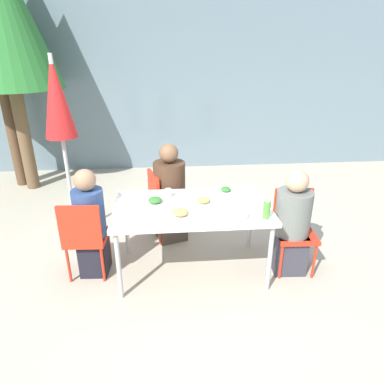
{
  "coord_description": "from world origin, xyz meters",
  "views": [
    {
      "loc": [
        -0.26,
        -3.05,
        2.21
      ],
      "look_at": [
        0.0,
        0.0,
        0.91
      ],
      "focal_mm": 32.0,
      "sensor_mm": 36.0,
      "label": 1
    }
  ],
  "objects_px": {
    "person_right": "(292,225)",
    "chair_far": "(162,200)",
    "closed_umbrella": "(58,107)",
    "salad_bowl": "(237,215)",
    "chair_left": "(84,234)",
    "person_far": "(170,196)",
    "chair_right": "(294,224)",
    "bottle": "(267,209)",
    "drinking_cup": "(168,193)",
    "person_left": "(91,225)",
    "tree_behind_right": "(0,11)"
  },
  "relations": [
    {
      "from": "person_left",
      "to": "chair_far",
      "type": "bearing_deg",
      "value": 45.98
    },
    {
      "from": "chair_right",
      "to": "chair_left",
      "type": "bearing_deg",
      "value": 4.44
    },
    {
      "from": "person_left",
      "to": "person_far",
      "type": "distance_m",
      "value": 1.04
    },
    {
      "from": "closed_umbrella",
      "to": "bottle",
      "type": "xyz_separation_m",
      "value": [
        2.07,
        -1.25,
        -0.75
      ]
    },
    {
      "from": "closed_umbrella",
      "to": "salad_bowl",
      "type": "height_order",
      "value": "closed_umbrella"
    },
    {
      "from": "drinking_cup",
      "to": "tree_behind_right",
      "type": "relative_size",
      "value": 0.02
    },
    {
      "from": "person_right",
      "to": "closed_umbrella",
      "type": "bearing_deg",
      "value": -18.56
    },
    {
      "from": "chair_left",
      "to": "person_far",
      "type": "height_order",
      "value": "person_far"
    },
    {
      "from": "chair_right",
      "to": "person_far",
      "type": "bearing_deg",
      "value": -24.61
    },
    {
      "from": "chair_far",
      "to": "tree_behind_right",
      "type": "distance_m",
      "value": 3.59
    },
    {
      "from": "person_left",
      "to": "chair_far",
      "type": "xyz_separation_m",
      "value": [
        0.72,
        0.67,
        -0.05
      ]
    },
    {
      "from": "chair_far",
      "to": "chair_left",
      "type": "bearing_deg",
      "value": -62.64
    },
    {
      "from": "person_left",
      "to": "tree_behind_right",
      "type": "distance_m",
      "value": 3.59
    },
    {
      "from": "chair_right",
      "to": "drinking_cup",
      "type": "bearing_deg",
      "value": -6.04
    },
    {
      "from": "chair_far",
      "to": "person_far",
      "type": "bearing_deg",
      "value": 58.13
    },
    {
      "from": "chair_left",
      "to": "tree_behind_right",
      "type": "distance_m",
      "value": 3.65
    },
    {
      "from": "person_left",
      "to": "salad_bowl",
      "type": "relative_size",
      "value": 6.02
    },
    {
      "from": "chair_left",
      "to": "drinking_cup",
      "type": "relative_size",
      "value": 9.15
    },
    {
      "from": "person_right",
      "to": "chair_far",
      "type": "relative_size",
      "value": 1.31
    },
    {
      "from": "bottle",
      "to": "chair_right",
      "type": "bearing_deg",
      "value": 38.42
    },
    {
      "from": "chair_left",
      "to": "person_right",
      "type": "bearing_deg",
      "value": 2.06
    },
    {
      "from": "chair_left",
      "to": "person_left",
      "type": "distance_m",
      "value": 0.11
    },
    {
      "from": "person_far",
      "to": "salad_bowl",
      "type": "xyz_separation_m",
      "value": [
        0.6,
        -0.99,
        0.22
      ]
    },
    {
      "from": "tree_behind_right",
      "to": "person_right",
      "type": "bearing_deg",
      "value": -36.77
    },
    {
      "from": "bottle",
      "to": "salad_bowl",
      "type": "distance_m",
      "value": 0.27
    },
    {
      "from": "chair_far",
      "to": "tree_behind_right",
      "type": "height_order",
      "value": "tree_behind_right"
    },
    {
      "from": "chair_right",
      "to": "closed_umbrella",
      "type": "distance_m",
      "value": 2.87
    },
    {
      "from": "person_left",
      "to": "chair_far",
      "type": "relative_size",
      "value": 1.34
    },
    {
      "from": "person_right",
      "to": "tree_behind_right",
      "type": "bearing_deg",
      "value": -33.21
    },
    {
      "from": "person_left",
      "to": "bottle",
      "type": "bearing_deg",
      "value": -9.41
    },
    {
      "from": "chair_left",
      "to": "chair_right",
      "type": "xyz_separation_m",
      "value": [
        2.15,
        0.03,
        0.0
      ]
    },
    {
      "from": "chair_left",
      "to": "chair_far",
      "type": "distance_m",
      "value": 1.07
    },
    {
      "from": "bottle",
      "to": "person_right",
      "type": "bearing_deg",
      "value": 35.03
    },
    {
      "from": "person_left",
      "to": "closed_umbrella",
      "type": "bearing_deg",
      "value": 117.99
    },
    {
      "from": "chair_left",
      "to": "person_right",
      "type": "relative_size",
      "value": 0.76
    },
    {
      "from": "drinking_cup",
      "to": "chair_left",
      "type": "bearing_deg",
      "value": -163.32
    },
    {
      "from": "chair_left",
      "to": "salad_bowl",
      "type": "xyz_separation_m",
      "value": [
        1.47,
        -0.27,
        0.29
      ]
    },
    {
      "from": "person_left",
      "to": "bottle",
      "type": "xyz_separation_m",
      "value": [
        1.67,
        -0.38,
        0.29
      ]
    },
    {
      "from": "closed_umbrella",
      "to": "chair_left",
      "type": "bearing_deg",
      "value": -69.94
    },
    {
      "from": "chair_right",
      "to": "tree_behind_right",
      "type": "height_order",
      "value": "tree_behind_right"
    },
    {
      "from": "bottle",
      "to": "chair_left",
      "type": "bearing_deg",
      "value": 170.19
    },
    {
      "from": "person_right",
      "to": "bottle",
      "type": "height_order",
      "value": "person_right"
    },
    {
      "from": "chair_left",
      "to": "bottle",
      "type": "relative_size",
      "value": 4.56
    },
    {
      "from": "person_far",
      "to": "closed_umbrella",
      "type": "relative_size",
      "value": 0.56
    },
    {
      "from": "salad_bowl",
      "to": "tree_behind_right",
      "type": "bearing_deg",
      "value": 135.36
    },
    {
      "from": "salad_bowl",
      "to": "chair_right",
      "type": "bearing_deg",
      "value": 23.91
    },
    {
      "from": "person_right",
      "to": "bottle",
      "type": "relative_size",
      "value": 6.0
    },
    {
      "from": "person_left",
      "to": "chair_far",
      "type": "height_order",
      "value": "person_left"
    },
    {
      "from": "chair_right",
      "to": "drinking_cup",
      "type": "relative_size",
      "value": 9.15
    },
    {
      "from": "person_far",
      "to": "salad_bowl",
      "type": "distance_m",
      "value": 1.18
    }
  ]
}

